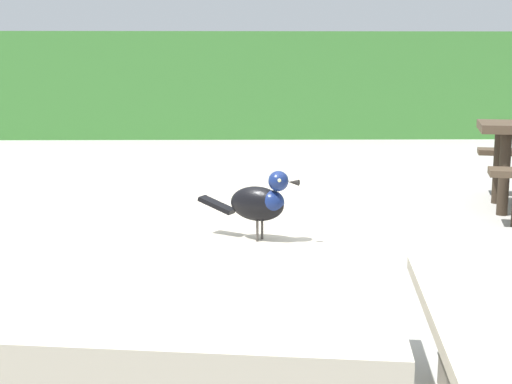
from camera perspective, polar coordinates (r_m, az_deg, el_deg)
hedge_wall at (r=12.73m, az=0.21°, el=8.68°), size 28.00×1.64×1.81m
picnic_table_foreground at (r=2.03m, az=-1.16°, el=-7.87°), size 1.88×1.91×0.74m
bird_grackle at (r=1.80m, az=0.39°, el=-0.76°), size 0.26×0.16×0.18m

